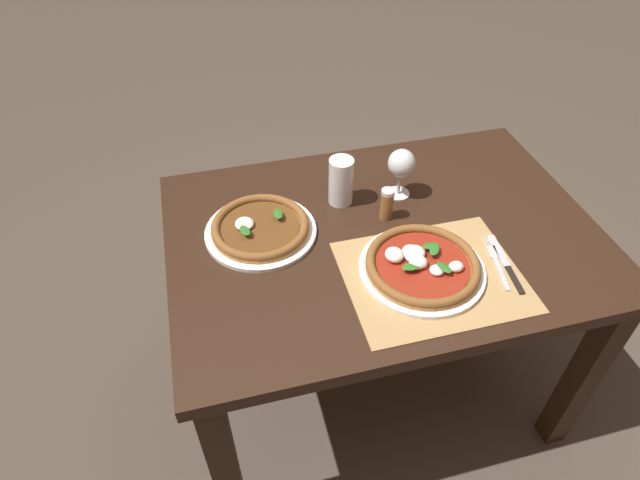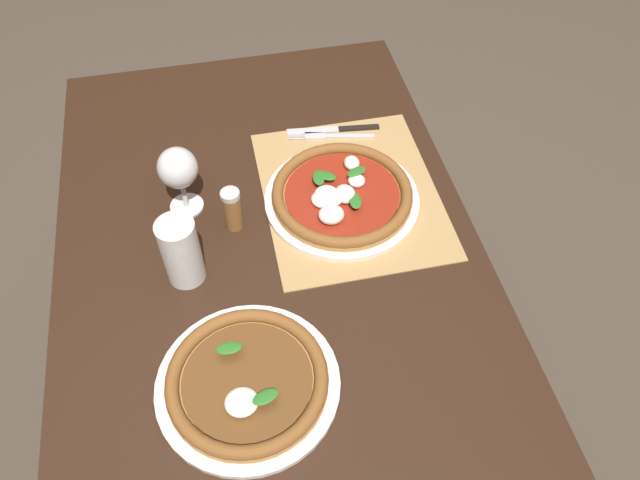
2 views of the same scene
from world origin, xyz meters
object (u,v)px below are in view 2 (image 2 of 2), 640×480
(pizza_near, at_px, (341,195))
(pepper_shaker, at_px, (232,209))
(pint_glass, at_px, (181,252))
(wine_glass, at_px, (178,170))
(fork, at_px, (330,136))
(knife, at_px, (333,130))
(pizza_far, at_px, (247,382))

(pizza_near, bearing_deg, pepper_shaker, 94.20)
(pint_glass, bearing_deg, pepper_shaker, -44.76)
(wine_glass, distance_m, fork, 0.38)
(wine_glass, bearing_deg, pepper_shaker, -128.16)
(wine_glass, height_order, fork, wine_glass)
(pint_glass, xyz_separation_m, pepper_shaker, (0.10, -0.10, -0.02))
(fork, bearing_deg, wine_glass, 113.38)
(pint_glass, bearing_deg, pizza_near, -69.80)
(pizza_near, height_order, pepper_shaker, pepper_shaker)
(fork, bearing_deg, pint_glass, 132.63)
(wine_glass, height_order, knife, wine_glass)
(wine_glass, distance_m, pint_glass, 0.18)
(pizza_near, distance_m, wine_glass, 0.33)
(pepper_shaker, bearing_deg, fork, -48.53)
(pizza_near, bearing_deg, pizza_far, 146.57)
(pizza_near, xyz_separation_m, fork, (0.20, -0.02, -0.02))
(pizza_near, xyz_separation_m, pizza_far, (-0.38, 0.25, -0.00))
(pizza_far, distance_m, fork, 0.64)
(pepper_shaker, bearing_deg, pizza_near, -85.80)
(wine_glass, relative_size, pint_glass, 1.07)
(wine_glass, xyz_separation_m, pint_glass, (-0.18, 0.01, -0.04))
(wine_glass, xyz_separation_m, knife, (0.17, -0.35, -0.10))
(pizza_near, height_order, fork, pizza_near)
(pint_glass, distance_m, knife, 0.50)
(knife, bearing_deg, pizza_near, 171.80)
(pizza_near, bearing_deg, pint_glass, 110.20)
(pizza_near, xyz_separation_m, pepper_shaker, (-0.02, 0.23, 0.03))
(pizza_near, xyz_separation_m, wine_glass, (0.06, 0.32, 0.08))
(wine_glass, xyz_separation_m, pepper_shaker, (-0.07, -0.09, -0.06))
(pizza_far, height_order, knife, pizza_far)
(pizza_far, distance_m, pepper_shaker, 0.36)
(pizza_near, height_order, pint_glass, pint_glass)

